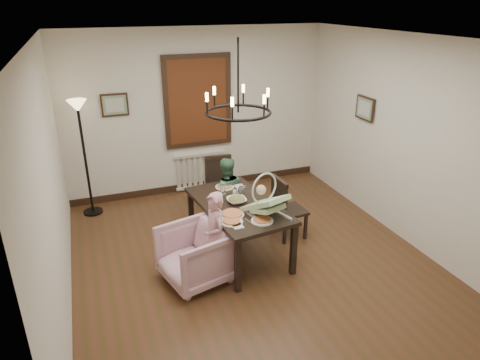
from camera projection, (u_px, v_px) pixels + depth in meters
room_shell at (242, 151)px, 5.45m from camera, size 4.51×5.00×2.81m
dining_table at (238, 209)px, 5.57m from camera, size 1.08×1.68×0.74m
chair_far at (222, 188)px, 6.62m from camera, size 0.44×0.44×0.96m
chair_right at (290, 207)px, 6.06m from camera, size 0.43×0.43×0.94m
armchair at (195, 255)px, 5.14m from camera, size 0.93×0.92×0.70m
elderly_woman at (215, 243)px, 5.18m from camera, size 0.26×0.36×0.93m
seated_man at (226, 200)px, 6.27m from camera, size 0.49×0.41×0.93m
baby_bouncer at (266, 201)px, 5.17m from camera, size 0.57×0.67×0.37m
salad_bowl at (237, 200)px, 5.55m from camera, size 0.30×0.30×0.07m
pizza_platter at (232, 214)px, 5.22m from camera, size 0.29×0.29×0.04m
drinking_glass at (240, 193)px, 5.68m from camera, size 0.07×0.07×0.14m
window_blinds at (198, 101)px, 7.17m from camera, size 1.00×0.03×1.40m
radiator at (200, 170)px, 7.68m from camera, size 0.92×0.12×0.62m
picture_back at (115, 105)px, 6.73m from camera, size 0.42×0.03×0.36m
picture_right at (365, 108)px, 6.52m from camera, size 0.03×0.42×0.36m
floor_lamp at (85, 160)px, 6.57m from camera, size 0.30×0.30×1.80m
chandelier at (238, 112)px, 5.07m from camera, size 0.80×0.80×0.04m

